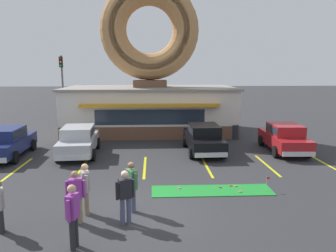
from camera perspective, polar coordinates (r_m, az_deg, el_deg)
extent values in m
plane|color=#2D2D30|center=(11.29, -6.07, -14.58)|extent=(160.00, 160.00, 0.00)
cube|color=brown|center=(24.62, -3.09, 0.03)|extent=(12.00, 6.00, 0.90)
cube|color=silver|center=(24.40, -3.12, 3.74)|extent=(12.00, 6.00, 2.30)
cube|color=gray|center=(24.29, -3.15, 6.62)|extent=(12.30, 6.30, 0.16)
cube|color=orange|center=(21.08, -3.18, 3.59)|extent=(9.00, 0.60, 0.20)
cube|color=#232D3D|center=(21.47, -3.16, 1.55)|extent=(7.20, 0.03, 1.00)
cube|color=brown|center=(24.28, -3.16, 7.40)|extent=(2.40, 1.80, 0.50)
torus|color=#B27F4C|center=(24.41, -3.25, 16.35)|extent=(7.10, 1.90, 7.10)
torus|color=tan|center=(23.98, -3.25, 16.46)|extent=(6.25, 1.05, 6.24)
cube|color=#1E842D|center=(13.05, 7.65, -11.08)|extent=(4.67, 1.21, 0.03)
torus|color=#D17F47|center=(13.58, 11.69, -10.20)|extent=(0.13, 0.13, 0.04)
torus|color=#D8667F|center=(13.04, 12.48, -11.09)|extent=(0.13, 0.13, 0.04)
torus|color=brown|center=(13.35, 9.04, -10.47)|extent=(0.13, 0.13, 0.04)
torus|color=brown|center=(13.59, 10.85, -10.16)|extent=(0.13, 0.13, 0.04)
torus|color=#D8667F|center=(13.09, 1.95, -10.76)|extent=(0.13, 0.13, 0.04)
sphere|color=white|center=(12.87, 1.96, -11.13)|extent=(0.04, 0.04, 0.04)
cylinder|color=silver|center=(13.35, 16.75, -9.60)|extent=(0.01, 0.01, 0.55)
cube|color=red|center=(13.30, 17.04, -8.67)|extent=(0.12, 0.01, 0.08)
cube|color=maroon|center=(19.84, 19.49, -2.32)|extent=(1.96, 4.48, 0.68)
cube|color=maroon|center=(19.58, 19.75, -0.58)|extent=(1.65, 2.17, 0.60)
cube|color=#232D3D|center=(19.58, 19.75, -0.52)|extent=(1.67, 2.09, 0.36)
cube|color=silver|center=(21.96, 17.53, -1.71)|extent=(1.67, 0.18, 0.24)
cube|color=silver|center=(17.87, 21.82, -4.57)|extent=(1.67, 0.18, 0.24)
cylinder|color=black|center=(20.91, 15.93, -2.48)|extent=(0.25, 0.65, 0.64)
cylinder|color=black|center=(21.46, 20.45, -2.41)|extent=(0.25, 0.65, 0.64)
cylinder|color=black|center=(18.38, 18.25, -4.29)|extent=(0.25, 0.65, 0.64)
cylinder|color=black|center=(19.00, 23.31, -4.14)|extent=(0.25, 0.65, 0.64)
cube|color=navy|center=(19.53, -26.21, -2.97)|extent=(1.88, 4.45, 0.68)
cube|color=navy|center=(19.28, -26.51, -1.21)|extent=(1.62, 2.14, 0.60)
cube|color=#232D3D|center=(19.27, -26.52, -1.15)|extent=(1.64, 2.06, 0.36)
cube|color=silver|center=(21.62, -23.99, -2.29)|extent=(1.67, 0.15, 0.24)
cylinder|color=black|center=(21.17, -27.00, -3.04)|extent=(0.24, 0.65, 0.64)
cylinder|color=black|center=(20.55, -22.46, -3.07)|extent=(0.24, 0.65, 0.64)
cylinder|color=black|center=(18.06, -25.11, -4.98)|extent=(0.24, 0.65, 0.64)
cube|color=#B2B5BA|center=(18.64, -15.25, -2.86)|extent=(2.05, 4.51, 0.68)
cube|color=#B2B5BA|center=(18.37, -15.41, -1.01)|extent=(1.70, 2.20, 0.60)
cube|color=#232D3D|center=(18.37, -15.41, -0.95)|extent=(1.72, 2.12, 0.36)
cube|color=silver|center=(20.85, -14.32, -2.16)|extent=(1.67, 0.21, 0.24)
cube|color=silver|center=(16.56, -16.35, -5.36)|extent=(1.67, 0.21, 0.24)
cylinder|color=black|center=(20.18, -17.11, -2.98)|extent=(0.26, 0.65, 0.64)
cylinder|color=black|center=(19.93, -12.12, -2.92)|extent=(0.26, 0.65, 0.64)
cylinder|color=black|center=(17.58, -18.70, -4.95)|extent=(0.26, 0.65, 0.64)
cylinder|color=black|center=(17.29, -12.97, -4.91)|extent=(0.26, 0.65, 0.64)
cube|color=black|center=(18.65, 6.20, -2.55)|extent=(1.85, 4.44, 0.68)
cube|color=black|center=(18.38, 6.31, -0.71)|extent=(1.60, 2.13, 0.60)
cube|color=#232D3D|center=(18.38, 6.32, -0.65)|extent=(1.63, 2.05, 0.36)
cube|color=silver|center=(20.85, 5.11, -1.88)|extent=(1.67, 0.14, 0.24)
cube|color=silver|center=(16.58, 7.53, -5.02)|extent=(1.67, 0.14, 0.24)
cylinder|color=black|center=(19.92, 3.00, -2.71)|extent=(0.23, 0.64, 0.64)
cylinder|color=black|center=(20.20, 7.96, -2.61)|extent=(0.23, 0.64, 0.64)
cylinder|color=black|center=(17.29, 4.09, -4.68)|extent=(0.23, 0.64, 0.64)
cylinder|color=black|center=(17.61, 9.78, -4.53)|extent=(0.23, 0.64, 0.64)
cylinder|color=#7F7056|center=(10.70, -16.19, -13.98)|extent=(0.15, 0.15, 0.82)
cylinder|color=#7F7056|center=(10.67, -15.10, -13.98)|extent=(0.15, 0.15, 0.82)
cube|color=#8C3393|center=(10.42, -15.83, -10.42)|extent=(0.41, 0.28, 0.60)
cylinder|color=#8C3393|center=(10.46, -17.20, -10.58)|extent=(0.10, 0.10, 0.55)
cylinder|color=#8C3393|center=(10.41, -14.43, -10.57)|extent=(0.10, 0.10, 0.55)
sphere|color=#9E7051|center=(10.28, -15.94, -8.13)|extent=(0.22, 0.22, 0.22)
cylinder|color=#474C66|center=(11.21, -6.60, -12.44)|extent=(0.15, 0.15, 0.83)
cylinder|color=#474C66|center=(11.06, -6.03, -12.76)|extent=(0.15, 0.15, 0.83)
cube|color=#386B42|center=(10.88, -6.39, -9.08)|extent=(0.42, 0.45, 0.61)
cylinder|color=#386B42|center=(11.09, -7.10, -8.89)|extent=(0.10, 0.10, 0.56)
cylinder|color=#386B42|center=(10.69, -5.65, -9.59)|extent=(0.10, 0.10, 0.56)
sphere|color=brown|center=(10.74, -6.44, -6.82)|extent=(0.22, 0.22, 0.22)
cylinder|color=#474C66|center=(10.33, -7.95, -14.52)|extent=(0.15, 0.15, 0.83)
cylinder|color=#474C66|center=(10.39, -6.87, -14.35)|extent=(0.15, 0.15, 0.83)
cube|color=black|center=(10.09, -7.50, -10.74)|extent=(0.44, 0.37, 0.60)
cylinder|color=black|center=(10.03, -8.87, -11.08)|extent=(0.10, 0.10, 0.56)
cylinder|color=black|center=(10.17, -6.14, -10.70)|extent=(0.10, 0.10, 0.56)
sphere|color=beige|center=(9.94, -7.56, -8.35)|extent=(0.22, 0.22, 0.22)
cylinder|color=#232328|center=(9.43, -15.81, -17.20)|extent=(0.15, 0.15, 0.86)
cylinder|color=#232328|center=(9.27, -16.32, -17.73)|extent=(0.15, 0.15, 0.86)
cube|color=#8C3393|center=(9.03, -16.30, -13.24)|extent=(0.30, 0.42, 0.63)
cylinder|color=#8C3393|center=(9.26, -15.66, -12.84)|extent=(0.10, 0.10, 0.58)
cylinder|color=#8C3393|center=(8.84, -16.95, -14.03)|extent=(0.10, 0.10, 0.58)
sphere|color=tan|center=(8.86, -16.44, -10.48)|extent=(0.23, 0.23, 0.23)
cylinder|color=#7F7056|center=(11.12, -13.98, -12.88)|extent=(0.15, 0.15, 0.84)
cylinder|color=#7F7056|center=(11.30, -14.12, -12.50)|extent=(0.15, 0.15, 0.84)
cube|color=gray|center=(10.96, -14.21, -9.19)|extent=(0.35, 0.44, 0.61)
cylinder|color=gray|center=(10.73, -14.04, -9.77)|extent=(0.10, 0.10, 0.56)
cylinder|color=gray|center=(11.20, -14.37, -8.94)|extent=(0.10, 0.10, 0.56)
sphere|color=tan|center=(10.82, -14.31, -6.95)|extent=(0.22, 0.22, 0.22)
cylinder|color=#232328|center=(11.03, -27.11, -14.12)|extent=(0.15, 0.15, 0.76)
cylinder|color=#232328|center=(10.85, -27.04, -14.53)|extent=(0.15, 0.15, 0.76)
cylinder|color=gray|center=(10.48, -27.25, -11.70)|extent=(0.10, 0.10, 0.51)
cylinder|color=#232833|center=(22.53, 11.53, -1.01)|extent=(0.56, 0.56, 0.95)
torus|color=black|center=(22.45, 11.58, 0.18)|extent=(0.57, 0.57, 0.05)
cylinder|color=#595B60|center=(30.13, -17.82, 6.08)|extent=(0.16, 0.16, 5.80)
cube|color=black|center=(29.91, -18.16, 10.55)|extent=(0.28, 0.24, 0.90)
sphere|color=red|center=(29.80, -18.25, 11.12)|extent=(0.18, 0.18, 0.18)
sphere|color=orange|center=(29.79, -18.22, 10.55)|extent=(0.18, 0.18, 0.18)
sphere|color=green|center=(29.79, -18.18, 9.97)|extent=(0.18, 0.18, 0.18)
cube|color=yellow|center=(17.19, -24.65, -6.77)|extent=(0.12, 3.60, 0.01)
cube|color=yellow|center=(16.31, -14.75, -7.05)|extent=(0.12, 3.60, 0.01)
cube|color=yellow|center=(15.96, -4.07, -7.11)|extent=(0.12, 3.60, 0.01)
cube|color=yellow|center=(16.16, 6.70, -6.93)|extent=(0.12, 3.60, 0.01)
cube|color=yellow|center=(16.91, 16.85, -6.54)|extent=(0.12, 3.60, 0.01)
cube|color=yellow|center=(18.13, 25.87, -6.02)|extent=(0.12, 3.60, 0.01)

